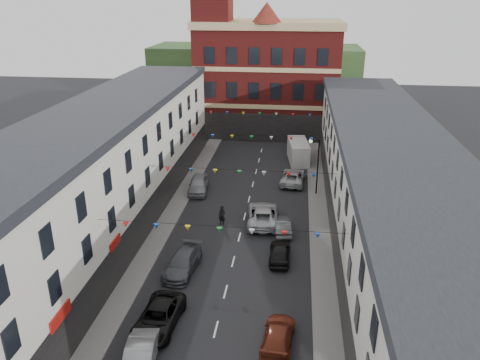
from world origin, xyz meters
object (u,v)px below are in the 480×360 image
at_px(car_right_f, 293,177).
at_px(street_lamp, 316,159).
at_px(car_right_c, 278,335).
at_px(pedestrian, 222,215).
at_px(car_left_b, 140,359).
at_px(car_left_e, 198,184).
at_px(car_left_c, 158,317).
at_px(white_van, 298,151).
at_px(car_left_d, 182,263).
at_px(car_right_e, 282,226).
at_px(car_right_d, 280,252).
at_px(moving_car, 263,214).

bearing_deg(car_right_f, street_lamp, 132.05).
distance_m(car_right_c, pedestrian, 15.96).
xyz_separation_m(car_left_b, car_right_c, (7.51, 3.02, -0.11)).
bearing_deg(car_left_e, street_lamp, -2.26).
bearing_deg(car_left_c, car_right_c, -1.37).
bearing_deg(car_right_c, white_van, -86.68).
bearing_deg(pedestrian, car_right_f, 83.64).
xyz_separation_m(car_left_c, car_left_d, (0.00, 6.40, 0.01)).
bearing_deg(car_left_c, car_right_f, 76.17).
bearing_deg(car_right_f, car_left_d, 72.28).
xyz_separation_m(car_right_c, white_van, (0.94, 33.15, 0.63)).
xyz_separation_m(car_right_f, white_van, (0.50, 7.37, 0.53)).
relative_size(car_left_d, car_right_e, 1.29).
relative_size(car_left_e, car_right_e, 1.25).
relative_size(car_right_c, car_right_d, 1.09).
xyz_separation_m(street_lamp, moving_car, (-4.75, -7.01, -3.09)).
bearing_deg(street_lamp, car_left_e, -176.75).
distance_m(car_left_d, moving_car, 10.29).
distance_m(car_left_b, white_van, 37.15).
height_order(moving_car, pedestrian, pedestrian).
height_order(car_left_d, car_right_f, car_right_f).
bearing_deg(car_right_e, car_left_b, 59.69).
distance_m(car_right_e, white_van, 19.05).
xyz_separation_m(car_right_c, moving_car, (-2.11, 15.82, 0.18)).
bearing_deg(car_right_d, white_van, -93.46).
height_order(street_lamp, white_van, street_lamp).
bearing_deg(car_left_c, car_left_b, -86.28).
height_order(car_left_e, car_right_c, car_left_e).
relative_size(car_left_b, car_right_f, 0.85).
distance_m(car_right_f, pedestrian, 12.53).
xyz_separation_m(car_right_f, pedestrian, (-6.18, -10.90, 0.21)).
bearing_deg(car_right_f, car_right_c, 94.32).
bearing_deg(car_left_c, car_right_d, 54.61).
bearing_deg(car_right_d, car_left_d, 18.43).
xyz_separation_m(street_lamp, car_left_c, (-10.15, -22.16, -3.19)).
relative_size(car_left_c, car_right_c, 1.17).
xyz_separation_m(car_left_c, car_right_c, (7.51, -0.67, -0.07)).
xyz_separation_m(street_lamp, car_left_d, (-10.15, -15.77, -3.18)).
distance_m(car_right_d, car_right_e, 4.63).
height_order(street_lamp, pedestrian, street_lamp).
bearing_deg(street_lamp, car_right_e, -108.78).
xyz_separation_m(car_right_c, car_right_e, (-0.31, 14.16, 0.00)).
bearing_deg(car_right_c, car_right_e, -83.80).
bearing_deg(car_left_d, car_left_e, 102.88).
xyz_separation_m(car_left_e, car_right_e, (9.10, -7.99, -0.19)).
relative_size(street_lamp, car_left_e, 1.24).
distance_m(car_right_c, car_right_e, 14.16).
height_order(car_left_b, car_right_f, car_left_b).
xyz_separation_m(car_right_d, pedestrian, (-5.44, 5.36, 0.27)).
height_order(moving_car, white_van, white_van).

